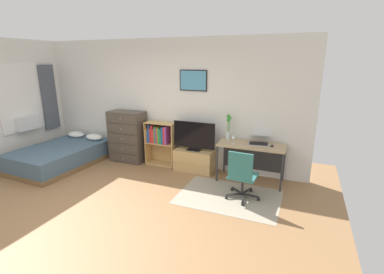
{
  "coord_description": "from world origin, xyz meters",
  "views": [
    {
      "loc": [
        2.83,
        -2.9,
        2.26
      ],
      "look_at": [
        1.02,
        1.5,
        0.93
      ],
      "focal_mm": 25.87,
      "sensor_mm": 36.0,
      "label": 1
    }
  ],
  "objects_px": {
    "laptop": "(259,140)",
    "bamboo_vase": "(228,128)",
    "bookshelf": "(160,139)",
    "tv_stand": "(194,160)",
    "wine_glass": "(233,137)",
    "bed": "(62,155)",
    "dresser": "(128,136)",
    "computer_mouse": "(272,146)",
    "office_chair": "(242,174)",
    "desk": "(252,150)",
    "television": "(194,136)"
  },
  "relations": [
    {
      "from": "bookshelf",
      "to": "television",
      "type": "xyz_separation_m",
      "value": [
        0.84,
        -0.07,
        0.16
      ]
    },
    {
      "from": "bed",
      "to": "bamboo_vase",
      "type": "xyz_separation_m",
      "value": [
        3.55,
        0.88,
        0.76
      ]
    },
    {
      "from": "laptop",
      "to": "computer_mouse",
      "type": "bearing_deg",
      "value": -32.98
    },
    {
      "from": "dresser",
      "to": "laptop",
      "type": "xyz_separation_m",
      "value": [
        2.93,
        0.05,
        0.23
      ]
    },
    {
      "from": "wine_glass",
      "to": "bed",
      "type": "bearing_deg",
      "value": -170.52
    },
    {
      "from": "desk",
      "to": "computer_mouse",
      "type": "xyz_separation_m",
      "value": [
        0.37,
        -0.08,
        0.15
      ]
    },
    {
      "from": "office_chair",
      "to": "television",
      "type": "bearing_deg",
      "value": 147.24
    },
    {
      "from": "bed",
      "to": "laptop",
      "type": "bearing_deg",
      "value": 13.42
    },
    {
      "from": "bed",
      "to": "bookshelf",
      "type": "xyz_separation_m",
      "value": [
        2.03,
        0.84,
        0.37
      ]
    },
    {
      "from": "desk",
      "to": "television",
      "type": "bearing_deg",
      "value": -179.29
    },
    {
      "from": "office_chair",
      "to": "bamboo_vase",
      "type": "bearing_deg",
      "value": 120.85
    },
    {
      "from": "desk",
      "to": "wine_glass",
      "type": "xyz_separation_m",
      "value": [
        -0.33,
        -0.17,
        0.27
      ]
    },
    {
      "from": "bed",
      "to": "office_chair",
      "type": "distance_m",
      "value": 4.07
    },
    {
      "from": "bed",
      "to": "television",
      "type": "height_order",
      "value": "television"
    },
    {
      "from": "office_chair",
      "to": "dresser",
      "type": "bearing_deg",
      "value": 166.13
    },
    {
      "from": "dresser",
      "to": "computer_mouse",
      "type": "height_order",
      "value": "dresser"
    },
    {
      "from": "tv_stand",
      "to": "bamboo_vase",
      "type": "height_order",
      "value": "bamboo_vase"
    },
    {
      "from": "bed",
      "to": "desk",
      "type": "relative_size",
      "value": 1.66
    },
    {
      "from": "desk",
      "to": "computer_mouse",
      "type": "relative_size",
      "value": 11.9
    },
    {
      "from": "bamboo_vase",
      "to": "bed",
      "type": "bearing_deg",
      "value": -166.1
    },
    {
      "from": "bookshelf",
      "to": "tv_stand",
      "type": "xyz_separation_m",
      "value": [
        0.84,
        -0.04,
        -0.36
      ]
    },
    {
      "from": "office_chair",
      "to": "bookshelf",
      "type": "bearing_deg",
      "value": 158.6
    },
    {
      "from": "bookshelf",
      "to": "tv_stand",
      "type": "relative_size",
      "value": 1.17
    },
    {
      "from": "bookshelf",
      "to": "wine_glass",
      "type": "height_order",
      "value": "bookshelf"
    },
    {
      "from": "bed",
      "to": "laptop",
      "type": "distance_m",
      "value": 4.28
    },
    {
      "from": "bamboo_vase",
      "to": "wine_glass",
      "type": "distance_m",
      "value": 0.32
    },
    {
      "from": "television",
      "to": "computer_mouse",
      "type": "relative_size",
      "value": 8.57
    },
    {
      "from": "dresser",
      "to": "tv_stand",
      "type": "distance_m",
      "value": 1.67
    },
    {
      "from": "desk",
      "to": "laptop",
      "type": "xyz_separation_m",
      "value": [
        0.11,
        0.04,
        0.2
      ]
    },
    {
      "from": "office_chair",
      "to": "laptop",
      "type": "xyz_separation_m",
      "value": [
        0.1,
        0.93,
        0.35
      ]
    },
    {
      "from": "bed",
      "to": "television",
      "type": "relative_size",
      "value": 2.3
    },
    {
      "from": "dresser",
      "to": "desk",
      "type": "distance_m",
      "value": 2.82
    },
    {
      "from": "bookshelf",
      "to": "computer_mouse",
      "type": "distance_m",
      "value": 2.4
    },
    {
      "from": "television",
      "to": "office_chair",
      "type": "distance_m",
      "value": 1.51
    },
    {
      "from": "office_chair",
      "to": "laptop",
      "type": "distance_m",
      "value": 1.0
    },
    {
      "from": "dresser",
      "to": "bamboo_vase",
      "type": "xyz_separation_m",
      "value": [
        2.32,
        0.1,
        0.4
      ]
    },
    {
      "from": "laptop",
      "to": "bamboo_vase",
      "type": "height_order",
      "value": "bamboo_vase"
    },
    {
      "from": "television",
      "to": "desk",
      "type": "relative_size",
      "value": 0.72
    },
    {
      "from": "bed",
      "to": "office_chair",
      "type": "relative_size",
      "value": 2.38
    },
    {
      "from": "laptop",
      "to": "dresser",
      "type": "bearing_deg",
      "value": 173.56
    },
    {
      "from": "computer_mouse",
      "to": "wine_glass",
      "type": "distance_m",
      "value": 0.71
    },
    {
      "from": "laptop",
      "to": "bamboo_vase",
      "type": "distance_m",
      "value": 0.64
    },
    {
      "from": "television",
      "to": "laptop",
      "type": "height_order",
      "value": "television"
    },
    {
      "from": "computer_mouse",
      "to": "bed",
      "type": "bearing_deg",
      "value": -170.88
    },
    {
      "from": "dresser",
      "to": "tv_stand",
      "type": "height_order",
      "value": "dresser"
    },
    {
      "from": "tv_stand",
      "to": "dresser",
      "type": "bearing_deg",
      "value": -179.47
    },
    {
      "from": "bookshelf",
      "to": "television",
      "type": "height_order",
      "value": "television"
    },
    {
      "from": "laptop",
      "to": "bookshelf",
      "type": "bearing_deg",
      "value": 172.37
    },
    {
      "from": "dresser",
      "to": "office_chair",
      "type": "distance_m",
      "value": 2.96
    },
    {
      "from": "bed",
      "to": "desk",
      "type": "xyz_separation_m",
      "value": [
        4.05,
        0.79,
        0.38
      ]
    }
  ]
}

